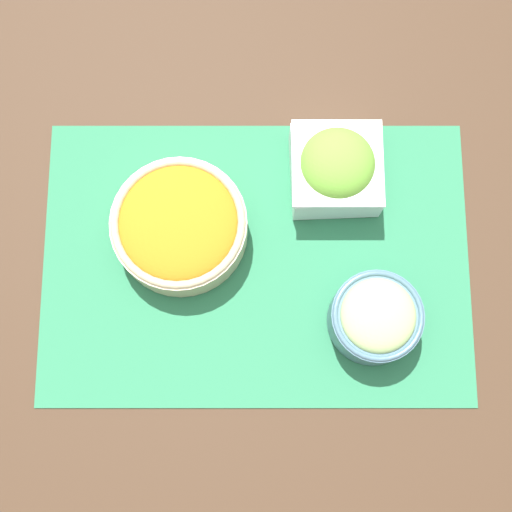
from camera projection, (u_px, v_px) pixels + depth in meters
The scene contains 5 objects.
ground_plane at pixel (256, 261), 0.98m from camera, with size 3.00×3.00×0.00m, color #422D1E.
placemat at pixel (256, 261), 0.98m from camera, with size 0.58×0.40×0.00m.
cucumber_bowl at pixel (375, 318), 0.92m from camera, with size 0.12×0.12×0.08m.
carrot_bowl at pixel (180, 225), 0.95m from camera, with size 0.18×0.18×0.07m.
lettuce_bowl at pixel (336, 168), 0.96m from camera, with size 0.12×0.12×0.09m.
Camera 1 is at (0.00, -0.20, 0.96)m, focal length 50.00 mm.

